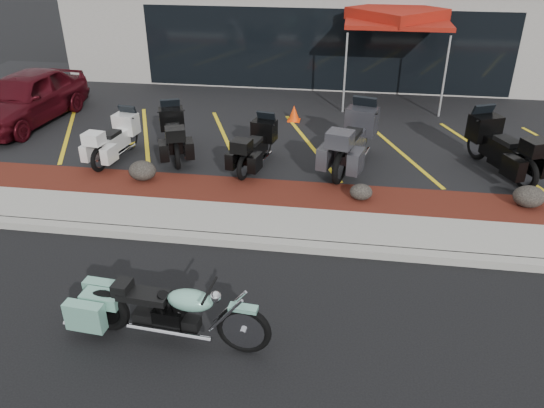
% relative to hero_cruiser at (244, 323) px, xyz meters
% --- Properties ---
extents(ground, '(90.00, 90.00, 0.00)m').
position_rel_hero_cruiser_xyz_m(ground, '(0.27, 1.76, -0.51)').
color(ground, black).
rests_on(ground, ground).
extents(curb, '(24.00, 0.25, 0.15)m').
position_rel_hero_cruiser_xyz_m(curb, '(0.27, 2.66, -0.43)').
color(curb, gray).
rests_on(curb, ground).
extents(sidewalk, '(24.00, 1.20, 0.15)m').
position_rel_hero_cruiser_xyz_m(sidewalk, '(0.27, 3.36, -0.43)').
color(sidewalk, gray).
rests_on(sidewalk, ground).
extents(mulch_bed, '(24.00, 1.20, 0.16)m').
position_rel_hero_cruiser_xyz_m(mulch_bed, '(0.27, 4.56, -0.43)').
color(mulch_bed, '#34120B').
rests_on(mulch_bed, ground).
extents(upper_lot, '(26.00, 9.60, 0.15)m').
position_rel_hero_cruiser_xyz_m(upper_lot, '(0.27, 9.96, -0.43)').
color(upper_lot, black).
rests_on(upper_lot, ground).
extents(dealership_building, '(18.00, 8.16, 4.00)m').
position_rel_hero_cruiser_xyz_m(dealership_building, '(0.27, 16.23, 1.50)').
color(dealership_building, gray).
rests_on(dealership_building, ground).
extents(boulder_left, '(0.61, 0.51, 0.43)m').
position_rel_hero_cruiser_xyz_m(boulder_left, '(-3.21, 4.73, -0.13)').
color(boulder_left, black).
rests_on(boulder_left, mulch_bed).
extents(boulder_mid, '(0.47, 0.39, 0.33)m').
position_rel_hero_cruiser_xyz_m(boulder_mid, '(1.56, 4.50, -0.18)').
color(boulder_mid, black).
rests_on(boulder_mid, mulch_bed).
extents(boulder_right, '(0.62, 0.51, 0.44)m').
position_rel_hero_cruiser_xyz_m(boulder_right, '(4.87, 4.68, -0.13)').
color(boulder_right, black).
rests_on(boulder_right, mulch_bed).
extents(hero_cruiser, '(2.92, 0.96, 1.01)m').
position_rel_hero_cruiser_xyz_m(hero_cruiser, '(0.00, 0.00, 0.00)').
color(hero_cruiser, '#74B59D').
rests_on(hero_cruiser, ground).
extents(touring_white, '(1.01, 2.03, 1.13)m').
position_rel_hero_cruiser_xyz_m(touring_white, '(-4.15, 6.43, 0.21)').
color(touring_white, silver).
rests_on(touring_white, upper_lot).
extents(touring_black_front, '(1.51, 2.23, 1.21)m').
position_rel_hero_cruiser_xyz_m(touring_black_front, '(-3.18, 6.83, 0.25)').
color(touring_black_front, black).
rests_on(touring_black_front, upper_lot).
extents(touring_black_mid, '(1.12, 2.05, 1.13)m').
position_rel_hero_cruiser_xyz_m(touring_black_mid, '(-0.73, 6.47, 0.21)').
color(touring_black_mid, black).
rests_on(touring_black_mid, upper_lot).
extents(touring_grey, '(1.58, 2.66, 1.45)m').
position_rel_hero_cruiser_xyz_m(touring_grey, '(1.56, 6.95, 0.37)').
color(touring_grey, '#2E2E33').
rests_on(touring_grey, upper_lot).
extents(touring_black_rear, '(1.79, 2.50, 1.36)m').
position_rel_hero_cruiser_xyz_m(touring_black_rear, '(4.29, 7.04, 0.33)').
color(touring_black_rear, black).
rests_on(touring_black_rear, upper_lot).
extents(parked_car, '(2.11, 4.38, 1.44)m').
position_rel_hero_cruiser_xyz_m(parked_car, '(-7.75, 7.91, 0.37)').
color(parked_car, '#420910').
rests_on(parked_car, upper_lot).
extents(traffic_cone, '(0.42, 0.42, 0.45)m').
position_rel_hero_cruiser_xyz_m(traffic_cone, '(-0.34, 9.15, -0.13)').
color(traffic_cone, '#FD4108').
rests_on(traffic_cone, upper_lot).
extents(popup_canopy, '(3.30, 3.30, 2.80)m').
position_rel_hero_cruiser_xyz_m(popup_canopy, '(2.42, 11.55, 2.19)').
color(popup_canopy, silver).
rests_on(popup_canopy, upper_lot).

